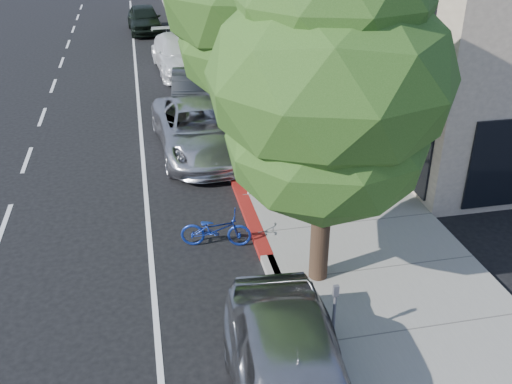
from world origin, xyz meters
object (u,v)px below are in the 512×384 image
object	(u,v)px
silver_suv	(200,129)
white_pickup	(180,54)
pedestrian	(288,62)
bicycle	(216,229)
cyclist	(249,163)
street_tree_0	(330,82)
dark_sedan	(193,91)
dark_suv_far	(144,19)
street_tree_2	(225,0)

from	to	relation	value
silver_suv	white_pickup	distance (m)	9.70
pedestrian	silver_suv	bearing A→B (deg)	53.88
bicycle	cyclist	bearing A→B (deg)	-15.96
street_tree_0	pedestrian	bearing A→B (deg)	77.88
dark_sedan	dark_suv_far	size ratio (longest dim) A/B	0.95
bicycle	dark_suv_far	size ratio (longest dim) A/B	0.36
dark_sedan	white_pickup	distance (m)	5.49
silver_suv	white_pickup	xyz separation A→B (m)	(0.23, 9.70, 0.03)
bicycle	street_tree_0	bearing A→B (deg)	-121.46
dark_suv_far	dark_sedan	bearing A→B (deg)	-87.70
street_tree_2	white_pickup	distance (m)	6.27
street_tree_2	dark_suv_far	size ratio (longest dim) A/B	1.39
bicycle	white_pickup	bearing A→B (deg)	10.69
cyclist	dark_sedan	bearing A→B (deg)	5.70
bicycle	dark_suv_far	bearing A→B (deg)	14.60
bicycle	pedestrian	xyz separation A→B (m)	(5.02, 12.45, 0.48)
cyclist	dark_suv_far	xyz separation A→B (m)	(-2.08, 22.07, -0.21)
street_tree_0	pedestrian	size ratio (longest dim) A/B	4.71
street_tree_0	dark_suv_far	size ratio (longest dim) A/B	1.57
street_tree_0	dark_suv_far	world-z (taller)	street_tree_0
pedestrian	street_tree_0	bearing A→B (deg)	76.34
street_tree_2	dark_sedan	bearing A→B (deg)	-168.09
street_tree_2	bicycle	xyz separation A→B (m)	(-1.94, -10.12, -3.58)
street_tree_0	cyclist	distance (m)	5.48
silver_suv	pedestrian	distance (m)	8.30
dark_sedan	dark_suv_far	world-z (taller)	dark_suv_far
street_tree_0	street_tree_2	distance (m)	12.01
dark_suv_far	bicycle	bearing A→B (deg)	-91.07
dark_suv_far	silver_suv	bearing A→B (deg)	-89.58
bicycle	silver_suv	bearing A→B (deg)	9.59
dark_sedan	cyclist	bearing A→B (deg)	-78.33
bicycle	white_pickup	distance (m)	15.33
pedestrian	white_pickup	bearing A→B (deg)	-34.14
white_pickup	cyclist	bearing A→B (deg)	-90.70
bicycle	dark_suv_far	distance (m)	24.42
cyclist	pedestrian	bearing A→B (deg)	-20.20
street_tree_2	silver_suv	xyz separation A→B (m)	(-1.63, -4.50, -3.23)
street_tree_0	silver_suv	distance (m)	8.50
street_tree_2	dark_sedan	size ratio (longest dim) A/B	1.46
silver_suv	dark_suv_far	world-z (taller)	dark_suv_far
street_tree_0	white_pickup	bearing A→B (deg)	94.65
street_tree_0	pedestrian	distance (m)	15.08
dark_sedan	street_tree_2	bearing A→B (deg)	17.98
silver_suv	dark_sedan	bearing A→B (deg)	83.65
white_pickup	bicycle	bearing A→B (deg)	-95.95
street_tree_0	dark_suv_far	bearing A→B (deg)	95.96
white_pickup	pedestrian	world-z (taller)	pedestrian
cyclist	dark_sedan	world-z (taller)	cyclist
silver_suv	white_pickup	size ratio (longest dim) A/B	1.01
cyclist	white_pickup	world-z (taller)	cyclist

